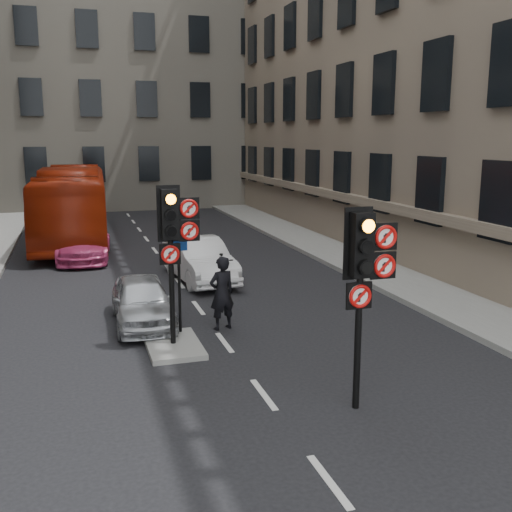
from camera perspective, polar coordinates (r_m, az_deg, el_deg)
ground at (r=9.80m, az=4.48°, el=-17.64°), size 120.00×120.00×0.00m
pavement_right at (r=22.98m, az=10.23°, el=-0.53°), size 3.00×50.00×0.16m
centre_island at (r=13.92m, az=-7.88°, el=-8.42°), size 1.20×2.00×0.12m
building_far at (r=46.36m, az=-13.67°, el=17.58°), size 30.00×14.00×20.00m
signal_near at (r=10.33m, az=10.36°, el=-0.92°), size 0.91×0.40×3.58m
signal_far at (r=13.27m, az=-7.81°, el=2.40°), size 0.91×0.40×3.58m
car_silver at (r=15.59m, az=-10.78°, el=-4.19°), size 1.54×3.67×1.24m
car_white at (r=19.94m, az=-5.40°, el=-0.36°), size 1.89×4.42×1.42m
car_pink at (r=24.30m, az=-16.03°, el=1.28°), size 2.27×4.78×1.35m
bus_red at (r=28.56m, az=-17.07°, el=4.72°), size 3.37×12.22×3.37m
motorcycle at (r=18.79m, az=-3.15°, el=-1.57°), size 0.68×1.85×1.09m
motorcyclist at (r=14.86m, az=-3.27°, el=-3.55°), size 0.77×0.61×1.85m
info_sign at (r=14.23m, az=-7.33°, el=-1.46°), size 0.40×0.12×2.31m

